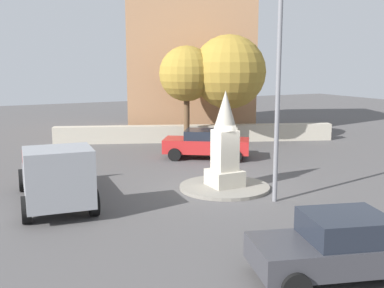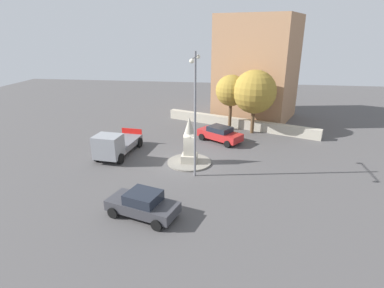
{
  "view_description": "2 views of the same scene",
  "coord_description": "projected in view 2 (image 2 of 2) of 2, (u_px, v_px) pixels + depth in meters",
  "views": [
    {
      "loc": [
        -15.24,
        9.01,
        4.87
      ],
      "look_at": [
        0.85,
        0.98,
        1.69
      ],
      "focal_mm": 44.19,
      "sensor_mm": 36.0,
      "label": 1
    },
    {
      "loc": [
        -22.31,
        -3.35,
        9.93
      ],
      "look_at": [
        -0.66,
        -0.3,
        1.86
      ],
      "focal_mm": 28.95,
      "sensor_mm": 36.0,
      "label": 2
    }
  ],
  "objects": [
    {
      "name": "car_dark_grey_parked_left",
      "position": [
        143.0,
        204.0,
        17.34
      ],
      "size": [
        2.85,
        4.36,
        1.5
      ],
      "color": "#38383D",
      "rests_on": "ground"
    },
    {
      "name": "truck_grey_far_side",
      "position": [
        115.0,
        145.0,
        25.42
      ],
      "size": [
        5.52,
        2.76,
        2.22
      ],
      "color": "gray",
      "rests_on": "ground"
    },
    {
      "name": "car_red_waiting",
      "position": [
        220.0,
        134.0,
        29.07
      ],
      "size": [
        3.77,
        4.47,
        1.45
      ],
      "color": "#B22323",
      "rests_on": "ground"
    },
    {
      "name": "streetlamp",
      "position": [
        195.0,
        105.0,
        20.63
      ],
      "size": [
        3.49,
        0.28,
        8.7
      ],
      "color": "slate",
      "rests_on": "ground"
    },
    {
      "name": "tree_near_wall",
      "position": [
        255.0,
        92.0,
        30.33
      ],
      "size": [
        4.27,
        4.27,
        6.37
      ],
      "color": "brown",
      "rests_on": "ground"
    },
    {
      "name": "stone_boundary_wall",
      "position": [
        238.0,
        123.0,
        33.28
      ],
      "size": [
        6.68,
        16.04,
        1.02
      ],
      "primitive_type": "cube",
      "rotation": [
        0.0,
        0.0,
        7.49
      ],
      "color": "#B2AA99",
      "rests_on": "ground"
    },
    {
      "name": "traffic_island",
      "position": [
        189.0,
        162.0,
        24.58
      ],
      "size": [
        3.48,
        3.48,
        0.12
      ],
      "primitive_type": "cylinder",
      "color": "gray",
      "rests_on": "ground"
    },
    {
      "name": "monument",
      "position": [
        189.0,
        142.0,
        23.98
      ],
      "size": [
        1.19,
        1.19,
        3.66
      ],
      "color": "#B2AA99",
      "rests_on": "traffic_island"
    },
    {
      "name": "ground_plane",
      "position": [
        189.0,
        163.0,
        24.6
      ],
      "size": [
        80.0,
        80.0,
        0.0
      ],
      "primitive_type": "plane",
      "color": "#4F4C4C"
    },
    {
      "name": "tree_mid_cluster",
      "position": [
        231.0,
        91.0,
        31.49
      ],
      "size": [
        3.18,
        3.18,
        5.73
      ],
      "color": "brown",
      "rests_on": "ground"
    },
    {
      "name": "corner_building",
      "position": [
        257.0,
        68.0,
        35.73
      ],
      "size": [
        9.86,
        10.32,
        11.59
      ],
      "primitive_type": "cube",
      "rotation": [
        0.0,
        0.0,
        7.49
      ],
      "color": "#A87A56",
      "rests_on": "ground"
    }
  ]
}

